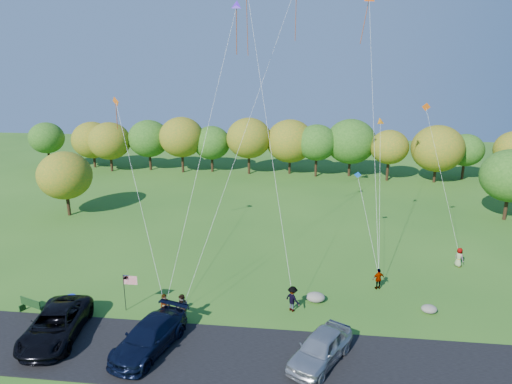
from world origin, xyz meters
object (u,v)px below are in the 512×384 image
minivan_silver (321,348)px  flyer_b (183,309)px  flyer_e (459,257)px  park_bench (31,305)px  flyer_a (165,308)px  trash_barrel (71,302)px  minivan_dark (55,325)px  flyer_d (379,279)px  flyer_c (293,299)px  minivan_navy (149,337)px

minivan_silver → flyer_b: (-8.64, 3.04, 0.05)m
flyer_e → park_bench: size_ratio=0.91×
flyer_a → park_bench: size_ratio=1.07×
flyer_e → trash_barrel: bearing=77.8°
minivan_dark → flyer_d: minivan_dark is taller
flyer_c → flyer_d: bearing=-109.5°
flyer_b → trash_barrel: (-7.91, 0.70, -0.49)m
flyer_c → flyer_e: flyer_c is taller
flyer_b → flyer_e: 22.61m
minivan_dark → flyer_d: (20.12, 8.56, -0.12)m
minivan_dark → park_bench: (-3.22, 2.59, -0.38)m
minivan_dark → flyer_c: size_ratio=3.52×
flyer_b → park_bench: flyer_b is taller
minivan_dark → flyer_d: 21.87m
trash_barrel → minivan_silver: bearing=-12.7°
minivan_navy → flyer_d: bearing=48.0°
flyer_a → flyer_b: 1.16m
minivan_silver → flyer_d: size_ratio=3.11×
minivan_dark → park_bench: bearing=132.9°
flyer_e → park_bench: (-30.33, -10.57, -0.26)m
flyer_a → flyer_e: 23.64m
trash_barrel → flyer_c: bearing=5.8°
flyer_c → trash_barrel: 14.88m
minivan_dark → flyer_c: bearing=10.7°
flyer_b → park_bench: size_ratio=1.09×
minivan_dark → flyer_a: (5.96, 2.60, 0.02)m
minivan_dark → minivan_silver: (15.75, -0.44, -0.01)m
flyer_a → flyer_e: size_ratio=1.18×
minivan_silver → flyer_e: 17.72m
minivan_dark → flyer_a: bearing=15.3°
minivan_navy → flyer_a: (-0.02, 3.09, 0.05)m
minivan_silver → trash_barrel: bearing=-164.0°
minivan_navy → flyer_e: bearing=48.3°
flyer_e → park_bench: flyer_e is taller
minivan_silver → park_bench: (-18.98, 3.03, -0.37)m
minivan_dark → trash_barrel: 3.43m
flyer_d → flyer_a: bearing=0.7°
flyer_e → minivan_silver: bearing=108.5°
flyer_d → flyer_e: 8.37m
flyer_d → minivan_navy: bearing=10.5°
minivan_silver → flyer_e: bearing=78.9°
flyer_d → trash_barrel: bearing=-8.0°
minivan_navy → trash_barrel: bearing=166.2°
minivan_navy → flyer_e: size_ratio=3.59×
flyer_b → park_bench: 10.35m
park_bench → trash_barrel: (2.43, 0.71, -0.06)m
flyer_e → minivan_dark: bearing=84.2°
flyer_d → flyer_b: bearing=2.5°
trash_barrel → minivan_dark: bearing=-76.4°
minivan_dark → minivan_silver: size_ratio=1.24×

